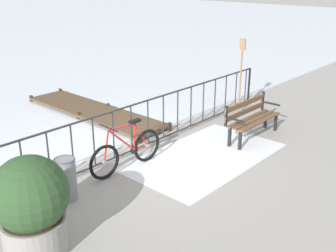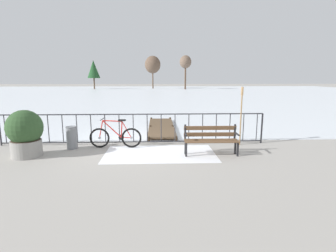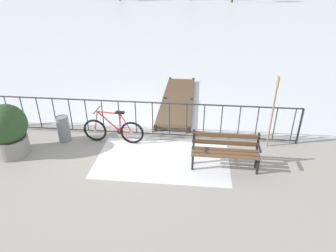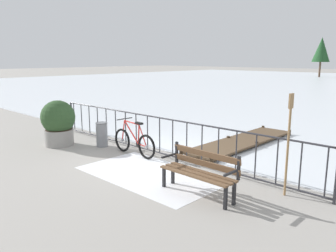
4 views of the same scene
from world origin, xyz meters
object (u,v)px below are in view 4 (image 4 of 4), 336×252
at_px(trash_bin, 102,134).
at_px(oar_upright, 288,138).
at_px(bicycle_near_railing, 134,142).
at_px(park_bench, 200,169).
at_px(planter_with_shrub, 58,122).

height_order(trash_bin, oar_upright, oar_upright).
bearing_deg(bicycle_near_railing, park_bench, -16.31).
height_order(planter_with_shrub, oar_upright, oar_upright).
relative_size(park_bench, planter_with_shrub, 1.17).
height_order(bicycle_near_railing, trash_bin, bicycle_near_railing).
distance_m(park_bench, planter_with_shrub, 5.45).
distance_m(bicycle_near_railing, planter_with_shrub, 2.64).
bearing_deg(oar_upright, bicycle_near_railing, -177.09).
bearing_deg(bicycle_near_railing, oar_upright, 2.91).
bearing_deg(planter_with_shrub, park_bench, 0.03).
bearing_deg(trash_bin, oar_upright, 2.83).
xyz_separation_m(trash_bin, oar_upright, (5.61, 0.28, 0.76)).
height_order(bicycle_near_railing, planter_with_shrub, planter_with_shrub).
distance_m(trash_bin, oar_upright, 5.67).
height_order(bicycle_near_railing, oar_upright, oar_upright).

